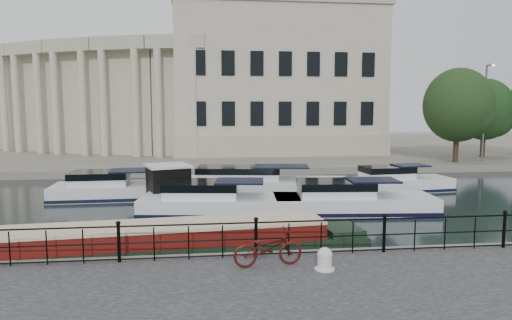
{
  "coord_description": "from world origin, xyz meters",
  "views": [
    {
      "loc": [
        -1.55,
        -15.46,
        4.97
      ],
      "look_at": [
        0.5,
        2.0,
        3.0
      ],
      "focal_mm": 32.0,
      "sensor_mm": 36.0,
      "label": 1
    }
  ],
  "objects_px": {
    "mooring_bollard": "(325,259)",
    "narrowboat": "(142,250)",
    "bicycle": "(268,248)",
    "harbour_hut": "(168,187)"
  },
  "relations": [
    {
      "from": "mooring_bollard",
      "to": "narrowboat",
      "type": "height_order",
      "value": "narrowboat"
    },
    {
      "from": "bicycle",
      "to": "narrowboat",
      "type": "height_order",
      "value": "bicycle"
    },
    {
      "from": "bicycle",
      "to": "mooring_bollard",
      "type": "height_order",
      "value": "bicycle"
    },
    {
      "from": "harbour_hut",
      "to": "narrowboat",
      "type": "bearing_deg",
      "value": -109.39
    },
    {
      "from": "bicycle",
      "to": "mooring_bollard",
      "type": "xyz_separation_m",
      "value": [
        1.51,
        -0.49,
        -0.22
      ]
    },
    {
      "from": "bicycle",
      "to": "narrowboat",
      "type": "relative_size",
      "value": 0.13
    },
    {
      "from": "bicycle",
      "to": "mooring_bollard",
      "type": "relative_size",
      "value": 3.15
    },
    {
      "from": "bicycle",
      "to": "harbour_hut",
      "type": "relative_size",
      "value": 0.56
    },
    {
      "from": "mooring_bollard",
      "to": "harbour_hut",
      "type": "height_order",
      "value": "harbour_hut"
    },
    {
      "from": "mooring_bollard",
      "to": "harbour_hut",
      "type": "bearing_deg",
      "value": 113.32
    }
  ]
}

